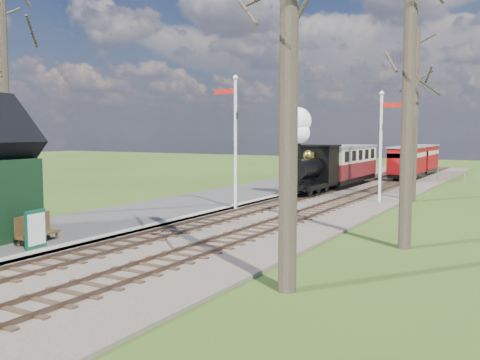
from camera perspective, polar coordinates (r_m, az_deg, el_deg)
The scene contains 16 objects.
distant_hills at distance 72.86m, azimuth 20.98°, elevation -11.04°, with size 114.40×48.00×22.02m.
ballast_bed at distance 29.08m, azimuth 8.92°, elevation -2.06°, with size 8.00×60.00×0.10m, color brown.
track_near at distance 29.56m, azimuth 6.56°, elevation -1.82°, with size 1.60×60.00×0.15m.
track_far at distance 28.65m, azimuth 11.35°, elevation -2.11°, with size 1.60×60.00×0.15m.
platform at distance 24.47m, azimuth -8.55°, elevation -3.30°, with size 5.00×44.00×0.20m, color #474442.
coping_strip at distance 23.13m, azimuth -4.06°, elevation -3.73°, with size 0.40×44.00×0.21m, color #B2AD9E.
semaphore_near at distance 24.32m, azimuth -0.63°, elevation 5.04°, with size 1.22×0.24×6.22m.
semaphore_far at distance 27.92m, azimuth 14.93°, elevation 4.32°, with size 1.22×0.24×5.72m.
bare_trees at distance 18.27m, azimuth -4.36°, elevation 9.97°, with size 15.51×22.39×12.00m.
fence_line at distance 42.61m, azimuth 14.38°, elevation 0.78°, with size 12.60×0.08×1.00m.
locomotive at distance 30.44m, azimuth 7.43°, elevation 2.34°, with size 1.92×4.48×4.80m.
coach at distance 36.15m, azimuth 11.09°, elevation 1.78°, with size 2.24×7.68×2.36m.
red_carriage_a at distance 41.86m, azimuth 17.38°, elevation 1.85°, with size 1.96×4.86×2.07m.
red_carriage_b at distance 47.24m, azimuth 18.82°, elevation 2.16°, with size 1.96×4.86×2.07m.
sign_board at distance 17.11m, azimuth -20.97°, elevation -4.92°, with size 0.19×0.79×1.16m.
bench at distance 18.01m, azimuth -20.99°, elevation -4.94°, with size 0.74×1.63×0.90m.
Camera 1 is at (11.52, -4.99, 3.66)m, focal length 40.00 mm.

